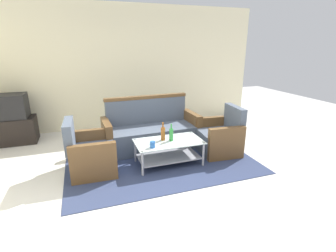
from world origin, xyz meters
TOP-DOWN VIEW (x-y plane):
  - ground_plane at (0.00, 0.00)m, footprint 14.00×14.00m
  - wall_back at (0.00, 3.06)m, footprint 6.52×0.12m
  - rug at (0.11, 0.78)m, footprint 3.11×2.08m
  - couch at (0.13, 1.42)m, footprint 1.82×0.79m
  - armchair_left at (-1.03, 0.76)m, footprint 0.72×0.78m
  - armchair_right at (1.25, 0.77)m, footprint 0.75×0.81m
  - coffee_table at (0.21, 0.62)m, footprint 1.10×0.60m
  - bottle_green at (0.25, 0.63)m, footprint 0.07×0.07m
  - bottle_brown at (0.13, 0.69)m, footprint 0.07×0.07m
  - cup at (-0.12, 0.44)m, footprint 0.08×0.08m
  - tv_stand at (-2.41, 2.55)m, footprint 0.80×0.50m
  - television at (-2.41, 2.55)m, footprint 0.62×0.47m

SIDE VIEW (x-z plane):
  - ground_plane at x=0.00m, z-range 0.00..0.00m
  - rug at x=0.11m, z-range 0.00..0.01m
  - tv_stand at x=-2.41m, z-range 0.00..0.52m
  - coffee_table at x=0.21m, z-range 0.07..0.47m
  - armchair_left at x=-1.03m, z-range -0.14..0.71m
  - armchair_right at x=1.25m, z-range -0.14..0.71m
  - couch at x=0.13m, z-range -0.16..0.80m
  - cup at x=-0.12m, z-range 0.41..0.51m
  - bottle_green at x=0.25m, z-range 0.38..0.66m
  - bottle_brown at x=0.13m, z-range 0.37..0.68m
  - television at x=-2.41m, z-range 0.52..1.00m
  - wall_back at x=0.00m, z-range 0.00..2.80m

